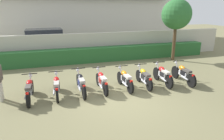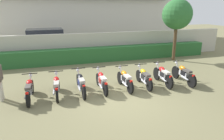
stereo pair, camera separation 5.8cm
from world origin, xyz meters
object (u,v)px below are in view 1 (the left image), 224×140
object	(u,v)px
motorcycle_in_row_7	(183,73)
parked_car	(47,41)
motorcycle_in_row_2	(81,83)
motorcycle_in_row_5	(144,77)
motorcycle_in_row_6	(163,75)
motorcycle_in_row_0	(30,89)
motorcycle_in_row_3	(102,81)
motorcycle_in_row_4	(125,79)
motorcycle_in_row_1	(57,86)
tree_near_inspector	(177,15)

from	to	relation	value
motorcycle_in_row_7	parked_car	bearing A→B (deg)	36.90
motorcycle_in_row_2	motorcycle_in_row_5	distance (m)	2.91
parked_car	motorcycle_in_row_6	distance (m)	10.30
motorcycle_in_row_0	motorcycle_in_row_2	size ratio (longest dim) A/B	0.96
motorcycle_in_row_3	motorcycle_in_row_4	distance (m)	1.05
motorcycle_in_row_0	motorcycle_in_row_4	size ratio (longest dim) A/B	1.05
motorcycle_in_row_4	motorcycle_in_row_6	xyz separation A→B (m)	(1.91, 0.02, 0.01)
motorcycle_in_row_1	motorcycle_in_row_2	size ratio (longest dim) A/B	0.92
motorcycle_in_row_1	motorcycle_in_row_7	xyz separation A→B (m)	(5.92, -0.13, 0.01)
parked_car	motorcycle_in_row_4	distance (m)	9.50
motorcycle_in_row_5	motorcycle_in_row_4	bearing A→B (deg)	94.99
motorcycle_in_row_4	motorcycle_in_row_7	world-z (taller)	motorcycle_in_row_7
tree_near_inspector	parked_car	bearing A→B (deg)	148.82
motorcycle_in_row_0	tree_near_inspector	bearing A→B (deg)	-64.67
motorcycle_in_row_1	motorcycle_in_row_7	bearing A→B (deg)	-88.98
motorcycle_in_row_2	motorcycle_in_row_7	bearing A→B (deg)	-93.12
motorcycle_in_row_3	motorcycle_in_row_7	size ratio (longest dim) A/B	0.94
motorcycle_in_row_3	motorcycle_in_row_6	bearing A→B (deg)	-92.03
parked_car	motorcycle_in_row_7	distance (m)	10.96
motorcycle_in_row_1	motorcycle_in_row_6	bearing A→B (deg)	-87.94
motorcycle_in_row_1	motorcycle_in_row_4	xyz separation A→B (m)	(2.95, -0.04, 0.00)
motorcycle_in_row_2	parked_car	bearing A→B (deg)	7.12
motorcycle_in_row_7	motorcycle_in_row_6	bearing A→B (deg)	86.09
parked_car	motorcycle_in_row_1	size ratio (longest dim) A/B	2.54
motorcycle_in_row_7	motorcycle_in_row_5	bearing A→B (deg)	88.33
tree_near_inspector	motorcycle_in_row_3	distance (m)	7.59
motorcycle_in_row_2	motorcycle_in_row_3	bearing A→B (deg)	-89.06
parked_car	motorcycle_in_row_7	world-z (taller)	parked_car
tree_near_inspector	motorcycle_in_row_5	size ratio (longest dim) A/B	2.21
motorcycle_in_row_4	motorcycle_in_row_5	bearing A→B (deg)	-89.13
motorcycle_in_row_2	motorcycle_in_row_7	world-z (taller)	motorcycle_in_row_7
motorcycle_in_row_0	motorcycle_in_row_7	bearing A→B (deg)	-88.76
tree_near_inspector	motorcycle_in_row_1	world-z (taller)	tree_near_inspector
parked_car	motorcycle_in_row_7	bearing A→B (deg)	-57.52
motorcycle_in_row_0	motorcycle_in_row_2	xyz separation A→B (m)	(2.02, 0.10, 0.01)
motorcycle_in_row_6	motorcycle_in_row_2	bearing A→B (deg)	91.97
motorcycle_in_row_3	motorcycle_in_row_5	bearing A→B (deg)	-92.13
tree_near_inspector	motorcycle_in_row_1	distance (m)	9.21
parked_car	motorcycle_in_row_3	bearing A→B (deg)	-78.10
motorcycle_in_row_0	motorcycle_in_row_6	xyz separation A→B (m)	(5.90, 0.06, 0.01)
motorcycle_in_row_1	motorcycle_in_row_7	distance (m)	5.93
motorcycle_in_row_5	motorcycle_in_row_7	xyz separation A→B (m)	(2.02, -0.13, 0.02)
tree_near_inspector	motorcycle_in_row_3	bearing A→B (deg)	-147.84
motorcycle_in_row_0	motorcycle_in_row_6	world-z (taller)	motorcycle_in_row_6
motorcycle_in_row_2	motorcycle_in_row_6	size ratio (longest dim) A/B	1.05
motorcycle_in_row_3	motorcycle_in_row_6	distance (m)	2.96
motorcycle_in_row_5	motorcycle_in_row_2	bearing A→B (deg)	92.10
motorcycle_in_row_1	motorcycle_in_row_6	world-z (taller)	motorcycle_in_row_6
motorcycle_in_row_1	motorcycle_in_row_3	distance (m)	1.91
motorcycle_in_row_2	motorcycle_in_row_6	bearing A→B (deg)	-91.97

